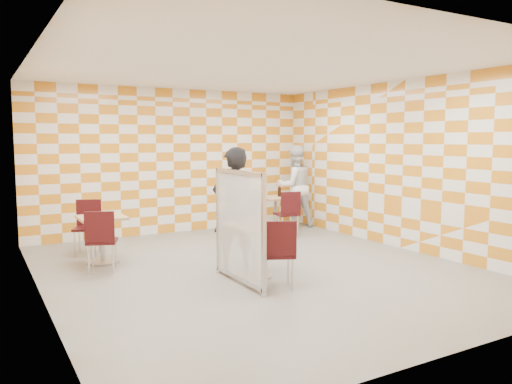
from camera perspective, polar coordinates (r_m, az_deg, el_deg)
room_shell at (r=7.88m, az=-1.87°, el=2.72°), size 7.00×7.00×7.00m
main_table at (r=7.10m, az=-0.14°, el=-5.71°), size 0.70×0.70×0.75m
second_table at (r=10.54m, az=2.26°, el=-1.86°), size 0.70×0.70×0.75m
empty_table at (r=8.26m, az=-17.18°, el=-4.31°), size 0.70×0.70×0.75m
chair_main_front at (r=6.48m, az=2.63°, el=-6.52°), size 0.56×0.57×0.92m
chair_second_front at (r=10.00m, az=3.74°, el=-2.09°), size 0.48×0.49×0.92m
chair_second_side at (r=10.20m, az=-0.56°, el=-1.92°), size 0.49×0.48×0.92m
chair_empty_near at (r=7.66m, az=-17.31°, el=-4.85°), size 0.55×0.55×0.92m
chair_empty_far at (r=9.01m, az=-18.65°, el=-3.29°), size 0.55×0.56×0.92m
partition at (r=6.71m, az=-1.94°, el=-3.96°), size 0.08×1.38×1.55m
man_dark at (r=7.48m, az=-2.54°, el=-1.91°), size 0.70×0.49×1.84m
man_white at (r=11.14m, az=4.41°, el=0.65°), size 0.96×0.78×1.83m
pizza_on_foil at (r=7.03m, az=-0.07°, el=-3.68°), size 0.40×0.40×0.04m
sport_bottle at (r=10.53m, az=1.12°, el=-0.06°), size 0.06×0.06×0.20m
soda_bottle at (r=10.56m, az=2.69°, el=0.03°), size 0.07×0.07×0.23m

